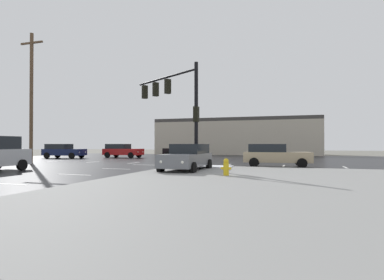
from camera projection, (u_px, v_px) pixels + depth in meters
name	position (u px, v px, depth m)	size (l,w,h in m)	color
ground_plane	(156.00, 164.00, 25.80)	(120.00, 120.00, 0.00)	slate
road_asphalt	(156.00, 164.00, 25.80)	(44.00, 44.00, 0.02)	black
sidewalk_corner	(333.00, 189.00, 10.66)	(18.00, 18.00, 0.14)	gray
snow_strip_curbside	(201.00, 166.00, 20.44)	(4.00, 1.60, 0.06)	white
lane_markings	(163.00, 165.00, 24.11)	(36.15, 36.15, 0.01)	silver
traffic_signal_mast	(175.00, 99.00, 20.24)	(5.63, 3.71, 6.27)	black
fire_hydrant	(226.00, 167.00, 14.72)	(0.48, 0.26, 0.79)	gold
strip_building_background	(237.00, 137.00, 48.44)	(23.98, 8.00, 5.39)	#BCB29E
sedan_red	(122.00, 150.00, 36.66)	(4.58, 2.12, 1.58)	#B21919
sedan_black	(183.00, 150.00, 39.76)	(4.58, 2.13, 1.58)	black
sedan_navy	(63.00, 151.00, 34.96)	(4.64, 2.30, 1.58)	#141E47
sedan_tan	(275.00, 155.00, 21.84)	(4.62, 2.25, 1.58)	tan
sedan_grey	(187.00, 157.00, 18.10)	(2.03, 4.55, 1.58)	slate
utility_pole_mid	(31.00, 95.00, 26.20)	(2.20, 0.28, 10.77)	brown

